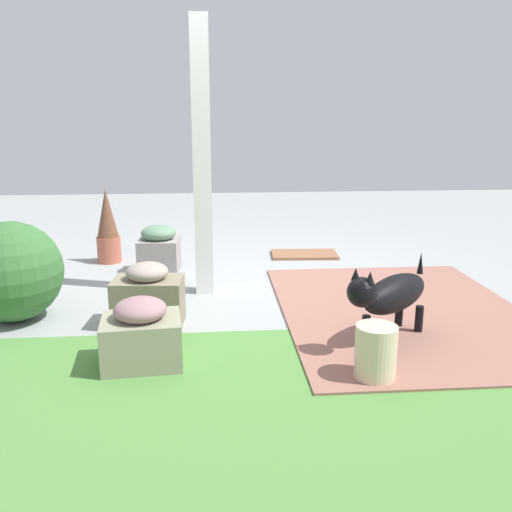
# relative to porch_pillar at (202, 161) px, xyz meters

# --- Properties ---
(ground_plane) EXTENTS (12.00, 12.00, 0.00)m
(ground_plane) POSITION_rel_porch_pillar_xyz_m (-0.34, -0.09, -1.09)
(ground_plane) COLOR #939797
(brick_path) EXTENTS (1.80, 2.40, 0.02)m
(brick_path) POSITION_rel_porch_pillar_xyz_m (-1.48, 0.65, -1.08)
(brick_path) COLOR #926052
(brick_path) RESTS_ON ground
(lawn_patch) EXTENTS (5.20, 2.80, 0.01)m
(lawn_patch) POSITION_rel_porch_pillar_xyz_m (0.26, 2.31, -1.08)
(lawn_patch) COLOR #4F853C
(lawn_patch) RESTS_ON ground
(porch_pillar) EXTENTS (0.14, 0.14, 2.18)m
(porch_pillar) POSITION_rel_porch_pillar_xyz_m (0.00, 0.00, 0.00)
(porch_pillar) COLOR white
(porch_pillar) RESTS_ON ground
(stone_planter_nearest) EXTENTS (0.39, 0.39, 0.45)m
(stone_planter_nearest) POSITION_rel_porch_pillar_xyz_m (0.43, -0.62, -0.87)
(stone_planter_nearest) COLOR gray
(stone_planter_nearest) RESTS_ON ground
(stone_planter_mid) EXTENTS (0.50, 0.36, 0.45)m
(stone_planter_mid) POSITION_rel_porch_pillar_xyz_m (0.39, 0.72, -0.88)
(stone_planter_mid) COLOR gray
(stone_planter_mid) RESTS_ON ground
(stone_planter_far) EXTENTS (0.49, 0.41, 0.41)m
(stone_planter_far) POSITION_rel_porch_pillar_xyz_m (0.36, 1.37, -0.90)
(stone_planter_far) COLOR gray
(stone_planter_far) RESTS_ON ground
(round_shrub) EXTENTS (0.72, 0.72, 0.72)m
(round_shrub) POSITION_rel_porch_pillar_xyz_m (1.36, 0.54, -0.73)
(round_shrub) COLOR #346631
(round_shrub) RESTS_ON ground
(terracotta_pot_spiky) EXTENTS (0.23, 0.23, 0.74)m
(terracotta_pot_spiky) POSITION_rel_porch_pillar_xyz_m (0.97, -1.05, -0.74)
(terracotta_pot_spiky) COLOR #B45A46
(terracotta_pot_spiky) RESTS_ON ground
(dog) EXTENTS (0.70, 0.64, 0.55)m
(dog) POSITION_rel_porch_pillar_xyz_m (-1.20, 1.16, -0.77)
(dog) COLOR black
(dog) RESTS_ON ground
(ceramic_urn) EXTENTS (0.23, 0.23, 0.32)m
(ceramic_urn) POSITION_rel_porch_pillar_xyz_m (-0.96, 1.68, -0.93)
(ceramic_urn) COLOR beige
(ceramic_urn) RESTS_ON ground
(doormat) EXTENTS (0.70, 0.42, 0.03)m
(doormat) POSITION_rel_porch_pillar_xyz_m (-1.04, -1.13, -1.07)
(doormat) COLOR #8B5B40
(doormat) RESTS_ON ground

